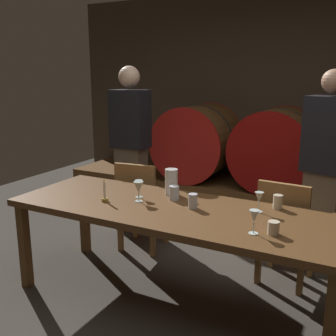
# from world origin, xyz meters

# --- Properties ---
(ground_plane) EXTENTS (8.05, 8.05, 0.00)m
(ground_plane) POSITION_xyz_m (0.00, 0.00, 0.00)
(ground_plane) COLOR #3F3A33
(back_wall) EXTENTS (6.19, 0.24, 2.70)m
(back_wall) POSITION_xyz_m (0.00, 2.85, 1.35)
(back_wall) COLOR #473A2D
(back_wall) RESTS_ON ground
(barrel_shelf) EXTENTS (5.57, 0.90, 0.35)m
(barrel_shelf) POSITION_xyz_m (0.00, 2.30, 0.18)
(barrel_shelf) COLOR brown
(barrel_shelf) RESTS_ON ground
(wine_barrel_left) EXTENTS (0.95, 0.92, 0.95)m
(wine_barrel_left) POSITION_xyz_m (-1.04, 2.30, 0.82)
(wine_barrel_left) COLOR brown
(wine_barrel_left) RESTS_ON barrel_shelf
(wine_barrel_center) EXTENTS (0.95, 0.92, 0.95)m
(wine_barrel_center) POSITION_xyz_m (-0.02, 2.30, 0.82)
(wine_barrel_center) COLOR brown
(wine_barrel_center) RESTS_ON barrel_shelf
(dining_table) EXTENTS (2.44, 0.86, 0.74)m
(dining_table) POSITION_xyz_m (-0.24, 0.02, 0.68)
(dining_table) COLOR brown
(dining_table) RESTS_ON ground
(chair_left) EXTENTS (0.44, 0.44, 0.88)m
(chair_left) POSITION_xyz_m (-0.93, 0.67, 0.49)
(chair_left) COLOR olive
(chair_left) RESTS_ON ground
(chair_right) EXTENTS (0.43, 0.43, 0.88)m
(chair_right) POSITION_xyz_m (0.44, 0.66, 0.49)
(chair_right) COLOR olive
(chair_right) RESTS_ON ground
(guest_left) EXTENTS (0.38, 0.24, 1.76)m
(guest_left) POSITION_xyz_m (-1.28, 1.07, 0.91)
(guest_left) COLOR brown
(guest_left) RESTS_ON ground
(guest_right) EXTENTS (0.43, 0.33, 1.72)m
(guest_right) POSITION_xyz_m (0.65, 1.13, 0.88)
(guest_right) COLOR brown
(guest_right) RESTS_ON ground
(candle_center) EXTENTS (0.05, 0.05, 0.18)m
(candle_center) POSITION_xyz_m (-0.76, -0.10, 0.79)
(candle_center) COLOR olive
(candle_center) RESTS_ON dining_table
(pitcher) EXTENTS (0.10, 0.10, 0.21)m
(pitcher) POSITION_xyz_m (-0.40, 0.30, 0.85)
(pitcher) COLOR white
(pitcher) RESTS_ON dining_table
(wine_glass_far_left) EXTENTS (0.06, 0.06, 0.14)m
(wine_glass_far_left) POSITION_xyz_m (-0.59, 0.11, 0.84)
(wine_glass_far_left) COLOR silver
(wine_glass_far_left) RESTS_ON dining_table
(wine_glass_center_left) EXTENTS (0.08, 0.08, 0.16)m
(wine_glass_center_left) POSITION_xyz_m (-0.53, 0.02, 0.85)
(wine_glass_center_left) COLOR silver
(wine_glass_center_left) RESTS_ON dining_table
(wine_glass_center_right) EXTENTS (0.06, 0.06, 0.15)m
(wine_glass_center_right) POSITION_xyz_m (0.33, 0.22, 0.85)
(wine_glass_center_right) COLOR silver
(wine_glass_center_right) RESTS_ON dining_table
(wine_glass_far_right) EXTENTS (0.06, 0.06, 0.15)m
(wine_glass_far_right) POSITION_xyz_m (0.41, -0.18, 0.85)
(wine_glass_far_right) COLOR silver
(wine_glass_far_right) RESTS_ON dining_table
(cup_far_left) EXTENTS (0.08, 0.08, 0.11)m
(cup_far_left) POSITION_xyz_m (-0.32, 0.19, 0.80)
(cup_far_left) COLOR silver
(cup_far_left) RESTS_ON dining_table
(cup_center_left) EXTENTS (0.07, 0.07, 0.11)m
(cup_center_left) POSITION_xyz_m (-0.11, 0.08, 0.80)
(cup_center_left) COLOR silver
(cup_center_left) RESTS_ON dining_table
(cup_center_right) EXTENTS (0.07, 0.07, 0.10)m
(cup_center_right) POSITION_xyz_m (0.43, 0.35, 0.79)
(cup_center_right) COLOR beige
(cup_center_right) RESTS_ON dining_table
(cup_far_right) EXTENTS (0.07, 0.07, 0.08)m
(cup_far_right) POSITION_xyz_m (0.52, -0.13, 0.78)
(cup_far_right) COLOR beige
(cup_far_right) RESTS_ON dining_table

